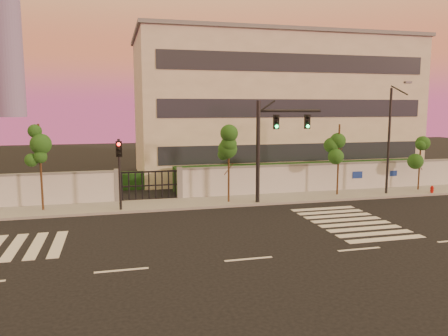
{
  "coord_description": "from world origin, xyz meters",
  "views": [
    {
      "loc": [
        -5.12,
        -16.16,
        6.09
      ],
      "look_at": [
        0.5,
        6.0,
        2.89
      ],
      "focal_mm": 35.0,
      "sensor_mm": 36.0,
      "label": 1
    }
  ],
  "objects": [
    {
      "name": "ground",
      "position": [
        0.0,
        0.0,
        0.0
      ],
      "size": [
        120.0,
        120.0,
        0.0
      ],
      "primitive_type": "plane",
      "color": "black",
      "rests_on": "ground"
    },
    {
      "name": "street_tree_e",
      "position": [
        9.67,
        10.45,
        3.64
      ],
      "size": [
        1.46,
        1.17,
        4.95
      ],
      "color": "#382314",
      "rests_on": "ground"
    },
    {
      "name": "street_tree_c",
      "position": [
        -9.23,
        10.58,
        3.79
      ],
      "size": [
        1.52,
        1.21,
        5.15
      ],
      "color": "#382314",
      "rests_on": "ground"
    },
    {
      "name": "road_markings",
      "position": [
        -1.58,
        3.76,
        0.01
      ],
      "size": [
        57.0,
        7.62,
        0.02
      ],
      "color": "silver",
      "rests_on": "ground"
    },
    {
      "name": "distant_skyscraper",
      "position": [
        -65.0,
        280.0,
        61.98
      ],
      "size": [
        16.0,
        16.0,
        118.0
      ],
      "color": "slate",
      "rests_on": "ground"
    },
    {
      "name": "street_tree_f",
      "position": [
        16.27,
        10.63,
        2.75
      ],
      "size": [
        1.41,
        1.12,
        3.73
      ],
      "color": "#382314",
      "rests_on": "ground"
    },
    {
      "name": "hedge_row",
      "position": [
        1.17,
        14.74,
        0.82
      ],
      "size": [
        41.0,
        4.25,
        1.8
      ],
      "color": "black",
      "rests_on": "ground"
    },
    {
      "name": "fire_hydrant",
      "position": [
        16.33,
        9.29,
        0.33
      ],
      "size": [
        0.26,
        0.25,
        0.67
      ],
      "rotation": [
        0.0,
        0.0,
        -0.24
      ],
      "color": "#B2120B",
      "rests_on": "ground"
    },
    {
      "name": "traffic_signal_main",
      "position": [
        4.37,
        9.42,
        4.1
      ],
      "size": [
        4.07,
        1.03,
        6.49
      ],
      "rotation": [
        0.0,
        0.0,
        -0.22
      ],
      "color": "black",
      "rests_on": "ground"
    },
    {
      "name": "traffic_signal_secondary",
      "position": [
        -4.85,
        9.49,
        2.72
      ],
      "size": [
        0.33,
        0.33,
        4.28
      ],
      "rotation": [
        0.0,
        0.0,
        -0.31
      ],
      "color": "black",
      "rests_on": "ground"
    },
    {
      "name": "streetlight_east",
      "position": [
        13.15,
        9.79,
        4.17
      ],
      "size": [
        0.46,
        1.86,
        7.72
      ],
      "color": "black",
      "rests_on": "ground"
    },
    {
      "name": "perimeter_wall",
      "position": [
        0.1,
        12.0,
        1.07
      ],
      "size": [
        60.0,
        0.36,
        2.2
      ],
      "color": "silver",
      "rests_on": "ground"
    },
    {
      "name": "street_tree_d",
      "position": [
        1.84,
        10.03,
        3.54
      ],
      "size": [
        1.48,
        1.18,
        4.81
      ],
      "color": "#382314",
      "rests_on": "ground"
    },
    {
      "name": "sidewalk",
      "position": [
        0.0,
        10.5,
        0.07
      ],
      "size": [
        60.0,
        3.0,
        0.15
      ],
      "primitive_type": "cube",
      "color": "gray",
      "rests_on": "ground"
    },
    {
      "name": "institutional_building",
      "position": [
        9.0,
        21.99,
        6.16
      ],
      "size": [
        24.4,
        12.4,
        12.25
      ],
      "color": "#BEB8A1",
      "rests_on": "ground"
    }
  ]
}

